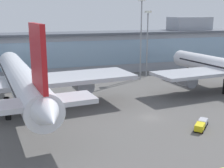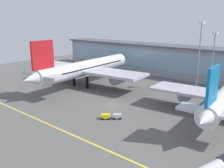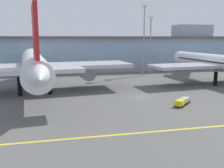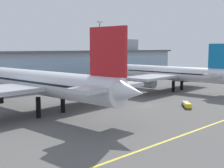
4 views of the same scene
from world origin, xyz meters
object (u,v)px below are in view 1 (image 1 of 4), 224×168
(baggage_tug_near, at_px, (201,125))
(airliner_near_left, at_px, (21,80))
(apron_light_mast_centre, at_px, (141,28))
(apron_light_mast_west, at_px, (147,34))

(baggage_tug_near, bearing_deg, airliner_near_left, -76.79)
(airliner_near_left, height_order, apron_light_mast_centre, apron_light_mast_centre)
(apron_light_mast_west, distance_m, apron_light_mast_centre, 5.62)
(baggage_tug_near, relative_size, apron_light_mast_west, 0.23)
(baggage_tug_near, bearing_deg, apron_light_mast_centre, -142.13)
(airliner_near_left, height_order, baggage_tug_near, airliner_near_left)
(baggage_tug_near, height_order, apron_light_mast_centre, apron_light_mast_centre)
(airliner_near_left, xyz_separation_m, baggage_tug_near, (31.36, -20.58, -6.45))
(airliner_near_left, distance_m, apron_light_mast_west, 49.42)
(airliner_near_left, xyz_separation_m, apron_light_mast_centre, (37.80, 21.97, 9.39))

